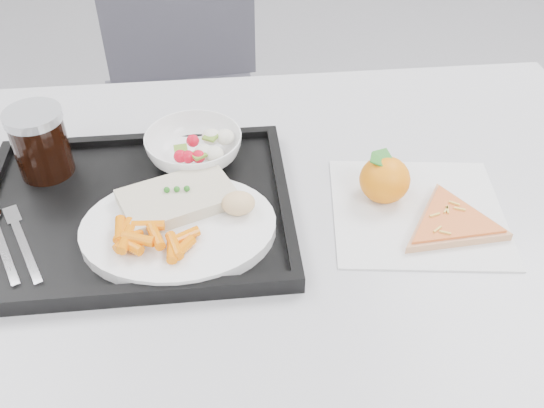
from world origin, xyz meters
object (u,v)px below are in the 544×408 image
at_px(chair, 182,74).
at_px(tangerine, 385,179).
at_px(pizza_slice, 451,222).
at_px(salad_bowl, 194,148).
at_px(tray, 136,210).
at_px(dinner_plate, 179,228).
at_px(table, 268,240).
at_px(cola_glass, 40,141).

height_order(chair, tangerine, chair).
bearing_deg(pizza_slice, salad_bowl, 153.41).
xyz_separation_m(tray, dinner_plate, (0.06, -0.06, 0.02)).
height_order(tangerine, pizza_slice, tangerine).
distance_m(table, chair, 0.84).
relative_size(tray, tangerine, 5.24).
xyz_separation_m(tray, salad_bowl, (0.09, 0.11, 0.03)).
bearing_deg(pizza_slice, cola_glass, 163.38).
bearing_deg(pizza_slice, table, 164.74).
distance_m(salad_bowl, pizza_slice, 0.41).
relative_size(chair, pizza_slice, 3.65).
distance_m(tray, salad_bowl, 0.14).
xyz_separation_m(tray, tangerine, (0.37, 0.00, 0.03)).
distance_m(dinner_plate, tangerine, 0.31).
bearing_deg(dinner_plate, cola_glass, 141.55).
height_order(tray, dinner_plate, dinner_plate).
distance_m(dinner_plate, salad_bowl, 0.17).
height_order(salad_bowl, pizza_slice, salad_bowl).
relative_size(tray, pizza_slice, 1.77).
bearing_deg(cola_glass, dinner_plate, -38.45).
height_order(salad_bowl, tangerine, tangerine).
distance_m(chair, pizza_slice, 1.00).
bearing_deg(tangerine, dinner_plate, -168.33).
bearing_deg(salad_bowl, cola_glass, -178.70).
bearing_deg(pizza_slice, tangerine, 136.86).
xyz_separation_m(table, salad_bowl, (-0.11, 0.11, 0.11)).
height_order(tray, salad_bowl, salad_bowl).
height_order(dinner_plate, cola_glass, cola_glass).
height_order(dinner_plate, salad_bowl, salad_bowl).
bearing_deg(table, salad_bowl, 133.42).
bearing_deg(salad_bowl, chair, 94.09).
xyz_separation_m(chair, cola_glass, (-0.18, -0.71, 0.28)).
distance_m(salad_bowl, tangerine, 0.30).
xyz_separation_m(table, chair, (-0.16, 0.81, -0.15)).
bearing_deg(salad_bowl, tangerine, -20.53).
bearing_deg(cola_glass, chair, 75.85).
relative_size(table, cola_glass, 11.11).
relative_size(dinner_plate, salad_bowl, 1.78).
bearing_deg(chair, salad_bowl, -85.91).
distance_m(table, cola_glass, 0.38).
bearing_deg(pizza_slice, tray, 170.62).
xyz_separation_m(tangerine, pizza_slice, (0.08, -0.08, -0.02)).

